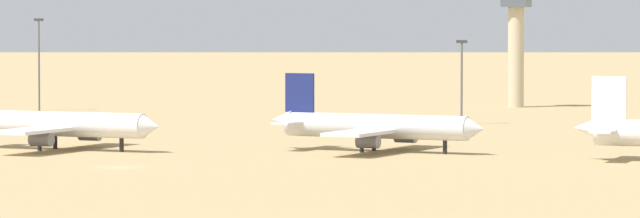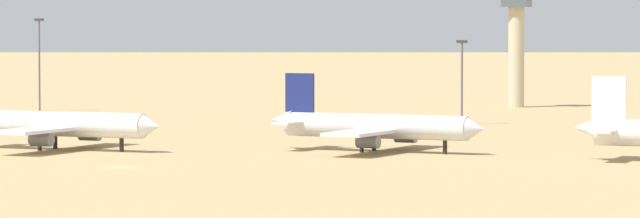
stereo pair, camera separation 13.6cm
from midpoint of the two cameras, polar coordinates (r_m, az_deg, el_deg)
name	(u,v)px [view 1 (the left image)]	position (r m, az deg, el deg)	size (l,w,h in m)	color
ground	(119,167)	(223.85, -6.17, -1.78)	(4000.00, 4000.00, 0.00)	tan
parked_jet_teal_3	(53,124)	(254.79, -8.15, -0.46)	(32.22, 27.13, 10.64)	white
parked_jet_navy_4	(374,126)	(248.81, 1.64, -0.53)	(31.28, 26.49, 10.33)	silver
control_tower	(516,30)	(376.68, 5.98, 2.42)	(5.20, 5.20, 25.77)	#C6B793
light_pole_west	(39,58)	(363.78, -8.57, 1.54)	(1.80, 0.50, 17.81)	#59595E
light_pole_mid	(462,75)	(313.67, 4.33, 1.03)	(1.80, 0.50, 14.17)	#59595E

